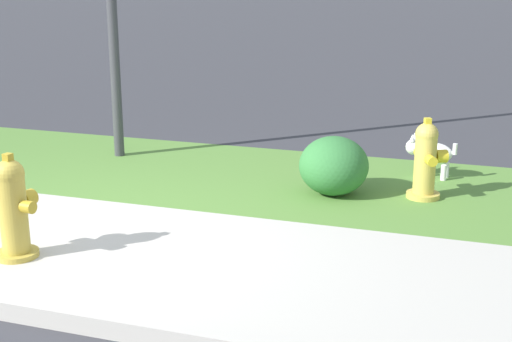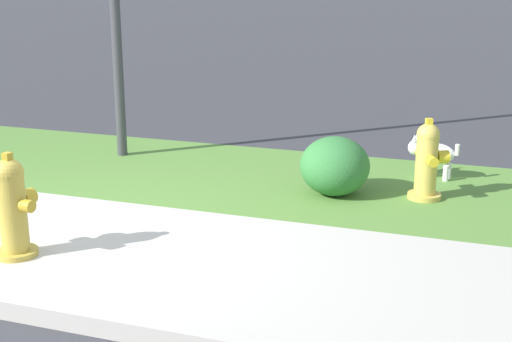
{
  "view_description": "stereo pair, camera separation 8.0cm",
  "coord_description": "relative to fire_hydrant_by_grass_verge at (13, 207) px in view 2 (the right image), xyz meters",
  "views": [
    {
      "loc": [
        2.95,
        -4.33,
        2.02
      ],
      "look_at": [
        1.16,
        1.07,
        0.4
      ],
      "focal_mm": 50.0,
      "sensor_mm": 36.0,
      "label": 1
    },
    {
      "loc": [
        3.03,
        -4.31,
        2.02
      ],
      "look_at": [
        1.16,
        1.07,
        0.4
      ],
      "focal_mm": 50.0,
      "sensor_mm": 36.0,
      "label": 2
    }
  ],
  "objects": [
    {
      "name": "fire_hydrant_by_grass_verge",
      "position": [
        0.0,
        0.0,
        0.0
      ],
      "size": [
        0.39,
        0.36,
        0.78
      ],
      "rotation": [
        0.0,
        0.0,
        6.15
      ],
      "color": "gold",
      "rests_on": "ground"
    },
    {
      "name": "small_white_dog",
      "position": [
        2.64,
        3.06,
        -0.12
      ],
      "size": [
        0.52,
        0.25,
        0.43
      ],
      "rotation": [
        0.0,
        0.0,
        2.98
      ],
      "color": "white",
      "rests_on": "ground"
    },
    {
      "name": "fire_hydrant_across_street",
      "position": [
        2.65,
        2.36,
        -0.02
      ],
      "size": [
        0.36,
        0.38,
        0.74
      ],
      "rotation": [
        0.0,
        0.0,
        5.16
      ],
      "color": "gold",
      "rests_on": "ground"
    },
    {
      "name": "shrub_bush_mid_verge",
      "position": [
        1.84,
        2.21,
        -0.1
      ],
      "size": [
        0.64,
        0.64,
        0.55
      ],
      "color": "#337538",
      "rests_on": "ground"
    },
    {
      "name": "ground_plane",
      "position": [
        0.2,
        0.32,
        -0.38
      ],
      "size": [
        120.0,
        120.0,
        0.0
      ],
      "primitive_type": "plane",
      "color": "#38383D"
    },
    {
      "name": "sidewalk_pavement",
      "position": [
        0.2,
        0.32,
        -0.37
      ],
      "size": [
        18.0,
        2.03,
        0.01
      ],
      "primitive_type": "cube",
      "color": "#BCB7AD",
      "rests_on": "ground"
    },
    {
      "name": "grass_verge",
      "position": [
        0.2,
        2.5,
        -0.37
      ],
      "size": [
        18.0,
        2.34,
        0.01
      ],
      "primitive_type": "cube",
      "color": "#568438",
      "rests_on": "ground"
    }
  ]
}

